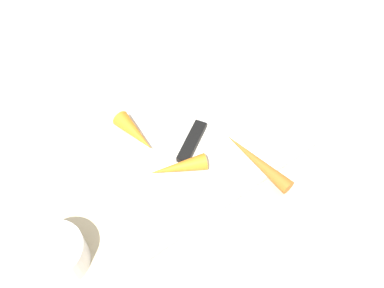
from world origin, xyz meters
TOP-DOWN VIEW (x-y plane):
  - ground_plane at (0.00, 0.00)m, footprint 1.40×1.40m
  - cutting_board at (0.00, 0.00)m, footprint 0.36×0.26m
  - knife at (0.01, 0.01)m, footprint 0.18×0.12m
  - carrot_medium at (-0.05, -0.03)m, footprint 0.10×0.06m
  - carrot_longest at (0.06, -0.10)m, footprint 0.04×0.15m
  - carrot_shortest at (-0.07, 0.07)m, footprint 0.04×0.09m
  - small_bowl at (-0.28, -0.05)m, footprint 0.09×0.09m

SIDE VIEW (x-z plane):
  - ground_plane at x=0.00m, z-range 0.00..0.00m
  - cutting_board at x=0.00m, z-range 0.00..0.01m
  - knife at x=0.01m, z-range 0.01..0.02m
  - carrot_longest at x=0.06m, z-range 0.01..0.04m
  - carrot_medium at x=-0.05m, z-range 0.01..0.04m
  - small_bowl at x=-0.28m, z-range 0.00..0.05m
  - carrot_shortest at x=-0.07m, z-range 0.01..0.04m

